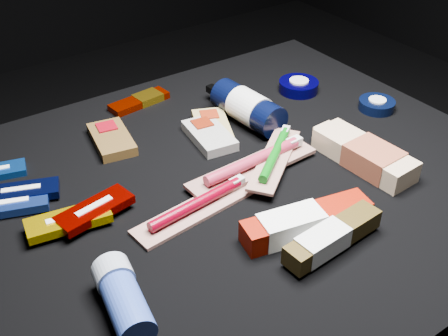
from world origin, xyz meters
TOP-DOWN VIEW (x-y plane):
  - cloth_table at (0.00, 0.00)m, footprint 0.98×0.78m
  - luna_bar_1 at (-0.30, 0.13)m, footprint 0.12×0.08m
  - luna_bar_2 at (-0.27, 0.14)m, footprint 0.12×0.08m
  - luna_bar_3 at (-0.24, 0.04)m, footprint 0.13×0.06m
  - luna_bar_4 at (-0.20, 0.03)m, footprint 0.12×0.06m
  - clif_bar_0 at (-0.09, 0.21)m, footprint 0.08×0.12m
  - clif_bar_1 at (0.06, 0.13)m, footprint 0.08×0.12m
  - clif_bar_2 at (0.08, 0.15)m, footprint 0.10×0.13m
  - power_bar at (0.02, 0.31)m, footprint 0.13×0.05m
  - lotion_bottle at (0.15, 0.13)m, footprint 0.07×0.20m
  - cream_tin_upper at (0.32, 0.17)m, footprint 0.08×0.08m
  - cream_tin_lower at (0.39, 0.03)m, footprint 0.07×0.07m
  - bodywash_bottle at (0.23, -0.09)m, footprint 0.07×0.19m
  - deodorant_stick at (-0.24, -0.15)m, footprint 0.07×0.12m
  - toothbrush_pack_0 at (-0.07, -0.04)m, footprint 0.22×0.07m
  - toothbrush_pack_1 at (0.07, -0.00)m, footprint 0.24×0.07m
  - toothbrush_pack_2 at (0.10, -0.01)m, footprint 0.18×0.15m
  - toothpaste_carton_red at (0.03, -0.16)m, footprint 0.20×0.08m
  - toothpaste_carton_green at (0.04, -0.21)m, footprint 0.16×0.05m

SIDE VIEW (x-z plane):
  - cloth_table at x=0.00m, z-range 0.00..0.40m
  - power_bar at x=0.02m, z-range 0.40..0.41m
  - toothbrush_pack_0 at x=-0.07m, z-range 0.40..0.42m
  - clif_bar_2 at x=0.08m, z-range 0.40..0.42m
  - clif_bar_1 at x=0.06m, z-range 0.40..0.42m
  - clif_bar_0 at x=-0.09m, z-range 0.40..0.42m
  - luna_bar_1 at x=-0.30m, z-range 0.40..0.42m
  - cream_tin_lower at x=0.39m, z-range 0.40..0.42m
  - cream_tin_upper at x=0.32m, z-range 0.40..0.42m
  - luna_bar_2 at x=-0.27m, z-range 0.40..0.42m
  - luna_bar_3 at x=-0.24m, z-range 0.41..0.42m
  - toothbrush_pack_1 at x=0.07m, z-range 0.40..0.43m
  - luna_bar_4 at x=-0.20m, z-range 0.41..0.42m
  - toothpaste_carton_red at x=0.03m, z-range 0.40..0.44m
  - bodywash_bottle at x=0.23m, z-range 0.40..0.44m
  - toothpaste_carton_green at x=0.04m, z-range 0.41..0.44m
  - toothbrush_pack_2 at x=0.10m, z-range 0.41..0.43m
  - deodorant_stick at x=-0.24m, z-range 0.40..0.45m
  - lotion_bottle at x=0.15m, z-range 0.40..0.46m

